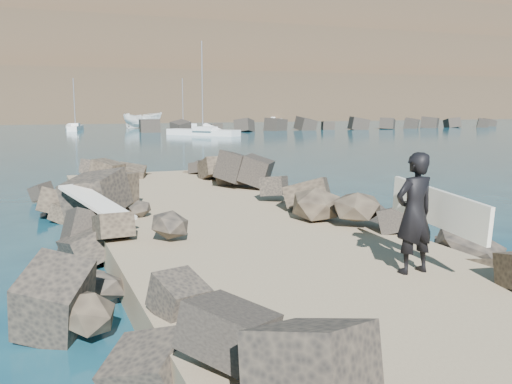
# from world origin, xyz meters

# --- Properties ---
(ground) EXTENTS (800.00, 800.00, 0.00)m
(ground) POSITION_xyz_m (0.00, 0.00, 0.00)
(ground) COLOR #0F384C
(ground) RESTS_ON ground
(jetty) EXTENTS (6.00, 26.00, 0.60)m
(jetty) POSITION_xyz_m (0.00, -2.00, 0.30)
(jetty) COLOR #8C7759
(jetty) RESTS_ON ground
(riprap_left) EXTENTS (2.60, 22.00, 1.00)m
(riprap_left) POSITION_xyz_m (-2.90, -1.50, 0.50)
(riprap_left) COLOR black
(riprap_left) RESTS_ON ground
(riprap_right) EXTENTS (2.60, 22.00, 1.00)m
(riprap_right) POSITION_xyz_m (2.90, -1.50, 0.50)
(riprap_right) COLOR black
(riprap_right) RESTS_ON ground
(breakwater_secondary) EXTENTS (52.00, 4.00, 1.20)m
(breakwater_secondary) POSITION_xyz_m (35.00, 55.00, 0.60)
(breakwater_secondary) COLOR black
(breakwater_secondary) RESTS_ON ground
(headland) EXTENTS (360.00, 140.00, 32.00)m
(headland) POSITION_xyz_m (10.00, 160.00, 16.00)
(headland) COLOR #2D4919
(headland) RESTS_ON ground
(surfboard_resting) EXTENTS (1.49, 2.36, 0.08)m
(surfboard_resting) POSITION_xyz_m (-2.98, 1.04, 1.04)
(surfboard_resting) COLOR silver
(surfboard_resting) RESTS_ON riprap_left
(boat_imported) EXTENTS (6.04, 5.15, 2.26)m
(boat_imported) POSITION_xyz_m (10.75, 68.75, 1.13)
(boat_imported) COLOR white
(boat_imported) RESTS_ON ground
(surfer_with_board) EXTENTS (0.89, 2.41, 1.94)m
(surfer_with_board) POSITION_xyz_m (1.40, -4.43, 1.58)
(surfer_with_board) COLOR black
(surfer_with_board) RESTS_ON jetty
(sailboat_c) EXTENTS (6.71, 7.83, 10.09)m
(sailboat_c) POSITION_xyz_m (13.26, 47.58, 0.35)
(sailboat_c) COLOR white
(sailboat_c) RESTS_ON ground
(sailboat_d) EXTENTS (2.60, 5.96, 7.15)m
(sailboat_d) POSITION_xyz_m (16.62, 68.96, 0.35)
(sailboat_d) COLOR white
(sailboat_d) RESTS_ON ground
(sailboat_f) EXTENTS (3.45, 5.27, 6.60)m
(sailboat_f) POSITION_xyz_m (39.66, 91.00, 0.35)
(sailboat_f) COLOR white
(sailboat_f) RESTS_ON ground
(sailboat_b) EXTENTS (2.47, 5.57, 6.73)m
(sailboat_b) POSITION_xyz_m (1.39, 64.55, 0.35)
(sailboat_b) COLOR white
(sailboat_b) RESTS_ON ground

